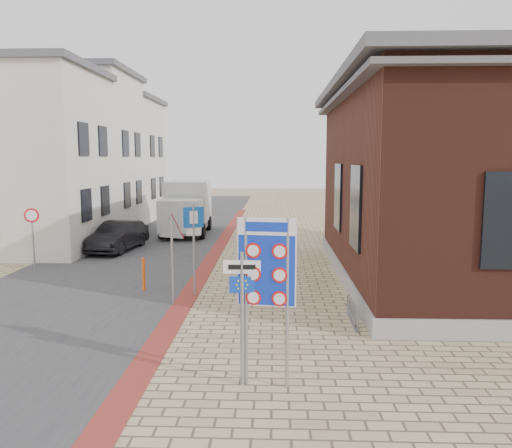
% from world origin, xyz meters
% --- Properties ---
extents(ground, '(120.00, 120.00, 0.00)m').
position_xyz_m(ground, '(0.00, 0.00, 0.00)').
color(ground, tan).
rests_on(ground, ground).
extents(road_strip, '(7.00, 60.00, 0.02)m').
position_xyz_m(road_strip, '(-5.50, 15.00, 0.01)').
color(road_strip, '#38383A').
rests_on(road_strip, ground).
extents(curb_strip, '(0.60, 40.00, 0.02)m').
position_xyz_m(curb_strip, '(-2.00, 10.00, 0.01)').
color(curb_strip, maroon).
rests_on(curb_strip, ground).
extents(townhouse_near, '(7.40, 6.40, 8.30)m').
position_xyz_m(townhouse_near, '(-10.99, 12.00, 4.17)').
color(townhouse_near, beige).
rests_on(townhouse_near, ground).
extents(townhouse_mid, '(7.40, 6.40, 9.10)m').
position_xyz_m(townhouse_mid, '(-10.99, 18.00, 4.57)').
color(townhouse_mid, beige).
rests_on(townhouse_mid, ground).
extents(townhouse_far, '(7.40, 6.40, 8.30)m').
position_xyz_m(townhouse_far, '(-10.99, 24.00, 4.17)').
color(townhouse_far, beige).
rests_on(townhouse_far, ground).
extents(bike_rack, '(0.08, 1.80, 0.60)m').
position_xyz_m(bike_rack, '(2.65, 2.20, 0.26)').
color(bike_rack, slate).
rests_on(bike_rack, ground).
extents(sedan, '(1.89, 4.19, 1.34)m').
position_xyz_m(sedan, '(-6.50, 11.93, 0.67)').
color(sedan, black).
rests_on(sedan, ground).
extents(box_truck, '(2.53, 5.64, 2.91)m').
position_xyz_m(box_truck, '(-4.26, 17.14, 1.51)').
color(box_truck, slate).
rests_on(box_truck, ground).
extents(border_sign, '(1.07, 0.19, 3.14)m').
position_xyz_m(border_sign, '(0.50, -1.50, 2.27)').
color(border_sign, gray).
rests_on(border_sign, ground).
extents(essen_sign, '(0.68, 0.07, 2.52)m').
position_xyz_m(essen_sign, '(0.05, -1.50, 1.67)').
color(essen_sign, gray).
rests_on(essen_sign, ground).
extents(parking_sign, '(0.59, 0.29, 2.83)m').
position_xyz_m(parking_sign, '(-1.80, 4.50, 1.96)').
color(parking_sign, gray).
rests_on(parking_sign, ground).
extents(yield_sign, '(0.88, 0.39, 2.60)m').
position_xyz_m(yield_sign, '(-2.26, 3.50, 2.00)').
color(yield_sign, gray).
rests_on(yield_sign, ground).
extents(speed_sign, '(0.55, 0.14, 2.34)m').
position_xyz_m(speed_sign, '(-8.50, 8.00, 1.56)').
color(speed_sign, gray).
rests_on(speed_sign, ground).
extents(bollard, '(0.12, 0.12, 1.08)m').
position_xyz_m(bollard, '(-3.50, 5.00, 0.54)').
color(bollard, '#FF580D').
rests_on(bollard, ground).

